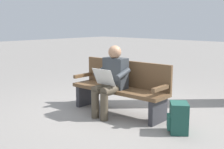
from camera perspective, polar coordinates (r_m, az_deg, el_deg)
The scene contains 4 objects.
ground_plane at distance 5.21m, azimuth 1.22°, elevation -7.41°, with size 40.00×40.00×0.00m, color gray.
bench_near at distance 5.14m, azimuth 1.74°, elevation -2.34°, with size 1.82×0.55×0.90m.
person_seated at distance 4.95m, azimuth -0.16°, elevation -0.83°, with size 0.58×0.58×1.18m.
backpack at distance 4.37m, azimuth 12.63°, elevation -8.14°, with size 0.39×0.40×0.44m.
Camera 1 is at (-3.30, 3.71, 1.56)m, focal length 47.59 mm.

